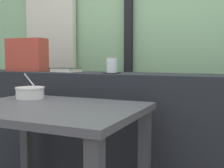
# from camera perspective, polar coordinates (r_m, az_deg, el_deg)

# --- Properties ---
(outdoor_backdrop) EXTENTS (4.80, 0.08, 2.80)m
(outdoor_backdrop) POSITION_cam_1_polar(r_m,az_deg,el_deg) (2.70, 5.92, 14.53)
(outdoor_backdrop) COLOR #8EBC89
(outdoor_backdrop) RESTS_ON ground
(curtain_left_panel) EXTENTS (0.56, 0.06, 2.50)m
(curtain_left_panel) POSITION_cam_1_polar(r_m,az_deg,el_deg) (3.02, -12.04, 10.57)
(curtain_left_panel) COLOR beige
(curtain_left_panel) RESTS_ON ground
(window_divider_post) EXTENTS (0.07, 0.05, 2.60)m
(window_divider_post) POSITION_cam_1_polar(r_m,az_deg,el_deg) (2.66, 3.29, 12.54)
(window_divider_post) COLOR black
(window_divider_post) RESTS_ON ground
(dark_console_ledge) EXTENTS (2.80, 0.37, 0.85)m
(dark_console_ledge) POSITION_cam_1_polar(r_m,az_deg,el_deg) (2.09, -0.36, -9.55)
(dark_console_ledge) COLOR #23262B
(dark_console_ledge) RESTS_ON ground
(breakfast_table) EXTENTS (0.94, 0.70, 0.71)m
(breakfast_table) POSITION_cam_1_polar(r_m,az_deg,el_deg) (1.55, -12.17, -8.71)
(breakfast_table) COLOR #414145
(breakfast_table) RESTS_ON ground
(coaster_square) EXTENTS (0.10, 0.10, 0.00)m
(coaster_square) POSITION_cam_1_polar(r_m,az_deg,el_deg) (1.97, -0.03, 2.19)
(coaster_square) COLOR black
(coaster_square) RESTS_ON dark_console_ledge
(juice_glass) EXTENTS (0.07, 0.07, 0.10)m
(juice_glass) POSITION_cam_1_polar(r_m,az_deg,el_deg) (1.96, -0.03, 3.57)
(juice_glass) COLOR white
(juice_glass) RESTS_ON coaster_square
(closed_book) EXTENTS (0.23, 0.18, 0.03)m
(closed_book) POSITION_cam_1_polar(r_m,az_deg,el_deg) (2.15, -9.13, 2.72)
(closed_book) COLOR #334233
(closed_book) RESTS_ON dark_console_ledge
(throw_pillow) EXTENTS (0.33, 0.16, 0.26)m
(throw_pillow) POSITION_cam_1_polar(r_m,az_deg,el_deg) (2.42, -16.46, 5.53)
(throw_pillow) COLOR #B74233
(throw_pillow) RESTS_ON dark_console_ledge
(soup_bowl) EXTENTS (0.18, 0.18, 0.16)m
(soup_bowl) POSITION_cam_1_polar(r_m,az_deg,el_deg) (1.84, -15.86, -1.68)
(soup_bowl) COLOR silver
(soup_bowl) RESTS_ON breakfast_table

